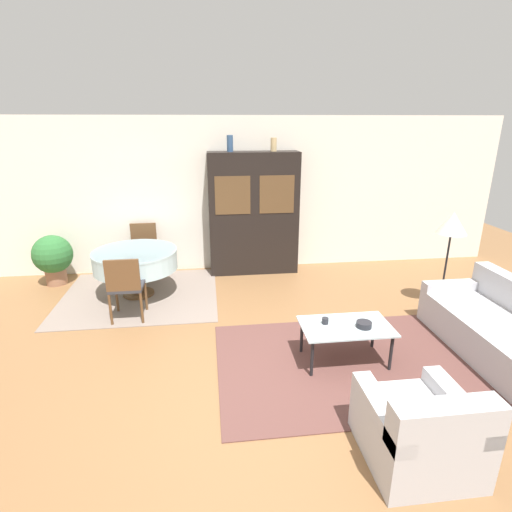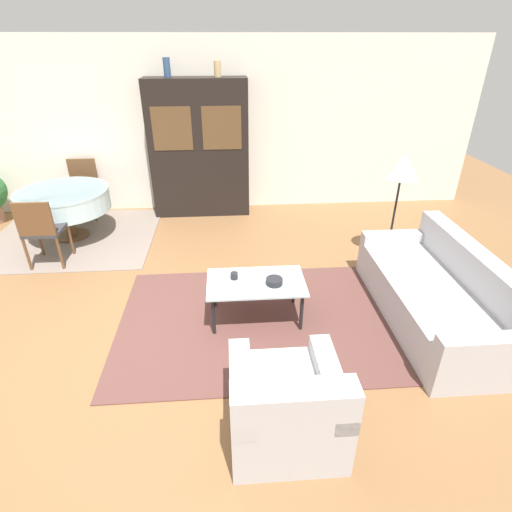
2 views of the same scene
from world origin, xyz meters
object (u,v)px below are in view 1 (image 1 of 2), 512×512
vase_short (274,144)px  potted_plant (53,256)px  dining_table (135,260)px  floor_lamp (452,227)px  dining_chair_far (144,247)px  bowl (364,325)px  dining_chair_near (125,284)px  vase_tall (230,143)px  armchair (420,431)px  cup (325,321)px  coffee_table (346,329)px  display_cabinet (253,214)px  couch (508,335)px

vase_short → potted_plant: 4.10m
dining_table → floor_lamp: 4.63m
dining_chair_far → bowl: (2.79, -3.08, -0.05)m
dining_chair_far → potted_plant: bearing=8.3°
bowl → potted_plant: 5.11m
dining_chair_near → vase_short: (2.27, 1.70, 1.70)m
vase_tall → vase_short: size_ratio=1.19×
armchair → cup: (-0.33, 1.51, 0.19)m
bowl → potted_plant: (-4.22, 2.87, -0.00)m
coffee_table → vase_tall: 3.69m
coffee_table → dining_chair_far: 3.99m
armchair → coffee_table: bearing=94.5°
dining_chair_far → potted_plant: size_ratio=1.09×
cup → vase_tall: 3.54m
display_cabinet → floor_lamp: (2.56, -1.82, 0.15)m
cup → vase_tall: (-0.85, 2.94, 1.77)m
couch → dining_chair_far: size_ratio=2.30×
dining_chair_far → cup: bearing=129.0°
dining_chair_near → cup: 2.69m
floor_lamp → bowl: (-1.70, -1.25, -0.73)m
coffee_table → armchair: bearing=-85.5°
vase_short → couch: bearing=-55.0°
vase_tall → cup: bearing=-73.9°
cup → vase_tall: bearing=106.1°
dining_table → potted_plant: potted_plant is taller
coffee_table → potted_plant: bearing=145.2°
dining_chair_far → cup: dining_chair_far is taller
dining_table → dining_chair_far: dining_chair_far is taller
display_cabinet → vase_short: 1.22m
armchair → couch: bearing=36.1°
coffee_table → cup: bearing=162.0°
couch → armchair: size_ratio=2.49×
coffee_table → vase_short: bearing=96.4°
display_cabinet → potted_plant: size_ratio=2.53×
coffee_table → cup: 0.24m
couch → dining_chair_near: dining_chair_near is taller
armchair → vase_tall: vase_tall is taller
floor_lamp → vase_tall: size_ratio=5.38×
cup → dining_table: bearing=138.7°
couch → bowl: couch is taller
coffee_table → dining_chair_far: (-2.61, 3.02, 0.13)m
couch → floor_lamp: 1.63m
couch → dining_table: size_ratio=1.65×
couch → display_cabinet: size_ratio=0.99×
armchair → bowl: armchair is taller
floor_lamp → vase_short: (-2.21, 1.82, 1.02)m
dining_table → vase_short: (2.27, 0.85, 1.65)m
display_cabinet → potted_plant: 3.42m
armchair → floor_lamp: bearing=56.2°
dining_chair_far → dining_chair_near: bearing=90.0°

